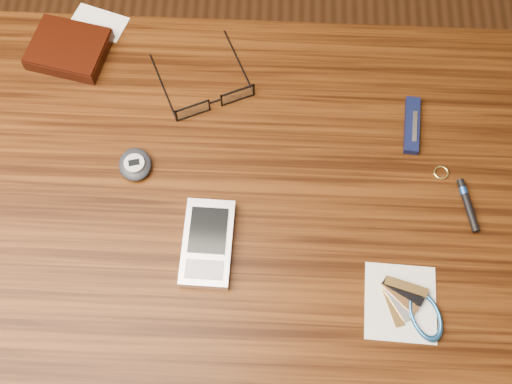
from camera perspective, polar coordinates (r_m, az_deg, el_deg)
ground at (r=1.64m, az=-1.80°, el=-11.98°), size 3.80×3.80×0.00m
desk at (r=1.01m, az=-2.86°, el=-4.27°), size 1.00×0.70×0.75m
wallet_and_card at (r=1.09m, az=-16.25°, el=12.17°), size 0.15×0.16×0.03m
eyeglasses at (r=0.99m, az=-3.80°, el=8.24°), size 0.17×0.17×0.03m
gold_ring at (r=0.98m, az=16.12°, el=1.68°), size 0.02×0.02×0.00m
pda_phone at (r=0.90m, az=-4.33°, el=-4.55°), size 0.07×0.13×0.02m
pedometer at (r=0.96m, az=-10.70°, el=2.44°), size 0.06×0.06×0.02m
notepad_keys at (r=0.90m, az=13.76°, el=-9.97°), size 0.12×0.11×0.01m
pocket_knife at (r=1.00m, az=13.69°, el=5.80°), size 0.03×0.10×0.01m
black_blue_pen at (r=0.97m, az=18.28°, el=-0.97°), size 0.03×0.08×0.01m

